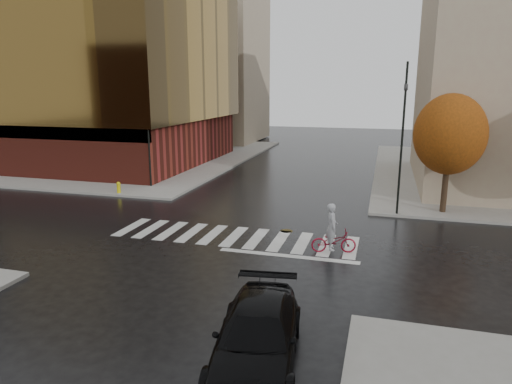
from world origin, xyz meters
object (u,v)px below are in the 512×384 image
sedan (257,336)px  traffic_light_ne (403,128)px  traffic_light_nw (148,131)px  cyclist (333,236)px  fire_hydrant (119,187)px

sedan → traffic_light_ne: (3.72, 15.27, 4.10)m
traffic_light_nw → traffic_light_ne: (16.53, -2.70, 0.86)m
traffic_light_nw → traffic_light_ne: 16.77m
traffic_light_nw → sedan: bearing=20.6°
cyclist → traffic_light_ne: size_ratio=0.27×
fire_hydrant → cyclist: bearing=-24.8°
cyclist → traffic_light_nw: 16.94m
cyclist → fire_hydrant: size_ratio=2.97×
traffic_light_nw → traffic_light_ne: traffic_light_ne is taller
sedan → fire_hydrant: 20.73m
traffic_light_nw → traffic_light_ne: bearing=65.8°
sedan → fire_hydrant: bearing=123.8°
traffic_light_ne → fire_hydrant: size_ratio=11.04×
cyclist → traffic_light_ne: (2.77, 6.63, 4.12)m
traffic_light_nw → fire_hydrant: traffic_light_nw is taller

